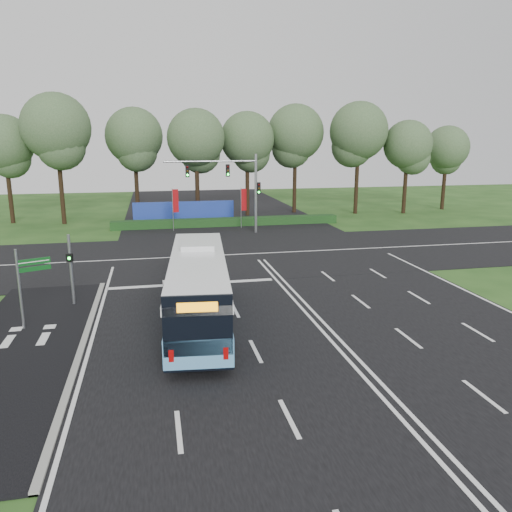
{
  "coord_description": "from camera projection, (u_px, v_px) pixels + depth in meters",
  "views": [
    {
      "loc": [
        -7.03,
        -23.02,
        8.24
      ],
      "look_at": [
        -1.83,
        2.0,
        2.25
      ],
      "focal_mm": 35.0,
      "sensor_mm": 36.0,
      "label": 1
    }
  ],
  "objects": [
    {
      "name": "ground",
      "position": [
        299.0,
        306.0,
        25.22
      ],
      "size": [
        120.0,
        120.0,
        0.0
      ],
      "primitive_type": "plane",
      "color": "#204517",
      "rests_on": "ground"
    },
    {
      "name": "road_main",
      "position": [
        299.0,
        306.0,
        25.21
      ],
      "size": [
        20.0,
        120.0,
        0.04
      ],
      "primitive_type": "cube",
      "color": "black",
      "rests_on": "ground"
    },
    {
      "name": "road_cross",
      "position": [
        253.0,
        254.0,
        36.65
      ],
      "size": [
        120.0,
        14.0,
        0.05
      ],
      "primitive_type": "cube",
      "color": "black",
      "rests_on": "ground"
    },
    {
      "name": "bike_path",
      "position": [
        20.0,
        351.0,
        19.87
      ],
      "size": [
        5.0,
        18.0,
        0.06
      ],
      "primitive_type": "cube",
      "color": "black",
      "rests_on": "ground"
    },
    {
      "name": "kerb_strip",
      "position": [
        83.0,
        345.0,
        20.34
      ],
      "size": [
        0.25,
        18.0,
        0.12
      ],
      "primitive_type": "cube",
      "color": "gray",
      "rests_on": "ground"
    },
    {
      "name": "city_bus",
      "position": [
        198.0,
        287.0,
        22.6
      ],
      "size": [
        3.55,
        11.95,
        3.38
      ],
      "rotation": [
        0.0,
        0.0,
        -0.09
      ],
      "color": "#5DA2D7",
      "rests_on": "ground"
    },
    {
      "name": "pedestrian_signal",
      "position": [
        71.0,
        267.0,
        24.97
      ],
      "size": [
        0.33,
        0.43,
        3.66
      ],
      "rotation": [
        0.0,
        0.0,
        -0.24
      ],
      "color": "gray",
      "rests_on": "ground"
    },
    {
      "name": "street_sign",
      "position": [
        27.0,
        278.0,
        21.81
      ],
      "size": [
        1.33,
        0.61,
        3.66
      ],
      "rotation": [
        0.0,
        0.0,
        0.4
      ],
      "color": "gray",
      "rests_on": "ground"
    },
    {
      "name": "banner_flag_left",
      "position": [
        175.0,
        203.0,
        45.33
      ],
      "size": [
        0.57,
        0.18,
        3.93
      ],
      "rotation": [
        0.0,
        0.0,
        0.23
      ],
      "color": "gray",
      "rests_on": "ground"
    },
    {
      "name": "banner_flag_mid",
      "position": [
        243.0,
        202.0,
        46.75
      ],
      "size": [
        0.57,
        0.11,
        3.84
      ],
      "rotation": [
        0.0,
        0.0,
        0.12
      ],
      "color": "gray",
      "rests_on": "ground"
    },
    {
      "name": "traffic_light_gantry",
      "position": [
        236.0,
        181.0,
        43.74
      ],
      "size": [
        8.41,
        0.28,
        7.0
      ],
      "color": "gray",
      "rests_on": "ground"
    },
    {
      "name": "hedge",
      "position": [
        227.0,
        222.0,
        48.48
      ],
      "size": [
        22.0,
        1.2,
        0.8
      ],
      "primitive_type": "cube",
      "color": "#133614",
      "rests_on": "ground"
    },
    {
      "name": "blue_hoarding",
      "position": [
        184.0,
        212.0,
        49.91
      ],
      "size": [
        10.0,
        0.3,
        2.2
      ],
      "primitive_type": "cube",
      "color": "#1C3497",
      "rests_on": "ground"
    },
    {
      "name": "eucalyptus_row",
      "position": [
        235.0,
        137.0,
        52.74
      ],
      "size": [
        53.48,
        9.71,
        12.65
      ],
      "color": "black",
      "rests_on": "ground"
    }
  ]
}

